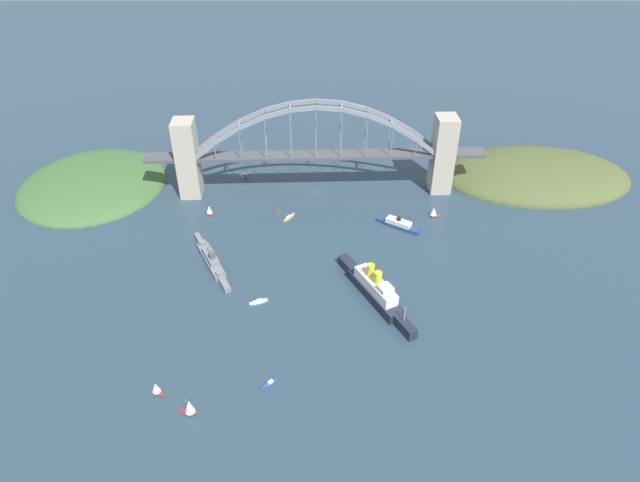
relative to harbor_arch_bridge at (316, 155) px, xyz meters
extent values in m
plane|color=#283D4C|center=(0.00, 0.00, -32.49)|extent=(1400.00, 1400.00, 0.00)
cube|color=#ADA38E|center=(-98.02, 0.00, -1.65)|extent=(15.93, 19.17, 61.68)
cube|color=#ADA38E|center=(98.02, 0.00, -1.65)|extent=(15.93, 19.17, 61.68)
cube|color=#47474C|center=(0.00, 0.00, -0.59)|extent=(180.11, 14.64, 2.40)
cube|color=#47474C|center=(-117.99, 0.00, -0.59)|extent=(24.00, 14.64, 2.40)
cube|color=#47474C|center=(117.99, 0.00, -0.59)|extent=(24.00, 14.64, 2.40)
cube|color=gray|center=(-84.64, -6.59, 6.75)|extent=(20.78, 1.80, 17.21)
cube|color=gray|center=(-65.83, -6.59, 19.80)|extent=(20.47, 1.80, 14.16)
cube|color=gray|center=(-47.02, -6.59, 29.59)|extent=(20.08, 1.80, 11.09)
cube|color=gray|center=(-28.21, -6.59, 36.12)|extent=(19.61, 1.80, 7.99)
cube|color=gray|center=(-9.40, -6.59, 39.38)|extent=(19.08, 1.80, 4.82)
cube|color=gray|center=(9.40, -6.59, 39.38)|extent=(19.08, 1.80, 4.82)
cube|color=gray|center=(28.21, -6.59, 36.12)|extent=(19.61, 1.80, 7.99)
cube|color=gray|center=(47.02, -6.59, 29.59)|extent=(20.08, 1.80, 11.09)
cube|color=gray|center=(65.83, -6.59, 19.80)|extent=(20.47, 1.80, 14.16)
cube|color=gray|center=(84.64, -6.59, 6.75)|extent=(20.78, 1.80, 17.21)
cube|color=gray|center=(-84.64, 6.59, 6.75)|extent=(20.78, 1.80, 17.21)
cube|color=gray|center=(-65.83, 6.59, 19.80)|extent=(20.47, 1.80, 14.16)
cube|color=gray|center=(-47.02, 6.59, 29.59)|extent=(20.08, 1.80, 11.09)
cube|color=gray|center=(-28.21, 6.59, 36.12)|extent=(19.61, 1.80, 7.99)
cube|color=gray|center=(-9.40, 6.59, 39.38)|extent=(19.08, 1.80, 4.82)
cube|color=gray|center=(9.40, 6.59, 39.38)|extent=(19.08, 1.80, 4.82)
cube|color=gray|center=(28.21, 6.59, 36.12)|extent=(19.61, 1.80, 7.99)
cube|color=gray|center=(47.02, 6.59, 29.59)|extent=(20.08, 1.80, 11.09)
cube|color=gray|center=(65.83, 6.59, 19.80)|extent=(20.47, 1.80, 14.16)
cube|color=gray|center=(84.64, 6.59, 6.75)|extent=(20.78, 1.80, 17.21)
cube|color=gray|center=(-94.04, 0.00, -0.59)|extent=(1.40, 13.18, 1.40)
cube|color=gray|center=(-56.42, 0.00, 25.51)|extent=(1.40, 13.18, 1.40)
cube|color=gray|center=(-18.81, 0.00, 38.57)|extent=(1.40, 13.18, 1.40)
cube|color=gray|center=(18.81, 0.00, 38.57)|extent=(1.40, 13.18, 1.40)
cube|color=gray|center=(56.42, 0.00, 25.51)|extent=(1.40, 13.18, 1.40)
cube|color=gray|center=(94.04, 0.00, -0.59)|extent=(1.40, 13.18, 1.40)
cylinder|color=gray|center=(-75.23, -6.59, 7.35)|extent=(0.56, 0.56, 13.49)
cylinder|color=gray|center=(-75.23, 6.59, 7.35)|extent=(0.56, 0.56, 13.49)
cylinder|color=gray|center=(-56.42, -6.59, 13.06)|extent=(0.56, 0.56, 24.91)
cylinder|color=gray|center=(-56.42, 6.59, 13.06)|extent=(0.56, 0.56, 24.91)
cylinder|color=gray|center=(-37.62, -6.59, 17.14)|extent=(0.56, 0.56, 33.07)
cylinder|color=gray|center=(-37.62, 6.59, 17.14)|extent=(0.56, 0.56, 33.07)
cylinder|color=gray|center=(-18.81, -6.59, 19.59)|extent=(0.56, 0.56, 37.96)
cylinder|color=gray|center=(-18.81, 6.59, 19.59)|extent=(0.56, 0.56, 37.96)
cylinder|color=gray|center=(0.00, -6.59, 20.40)|extent=(0.56, 0.56, 39.59)
cylinder|color=gray|center=(0.00, 6.59, 20.40)|extent=(0.56, 0.56, 39.59)
cylinder|color=gray|center=(18.81, -6.59, 19.59)|extent=(0.56, 0.56, 37.96)
cylinder|color=gray|center=(18.81, 6.59, 19.59)|extent=(0.56, 0.56, 37.96)
cylinder|color=gray|center=(37.62, -6.59, 17.14)|extent=(0.56, 0.56, 33.07)
cylinder|color=gray|center=(37.62, 6.59, 17.14)|extent=(0.56, 0.56, 33.07)
cylinder|color=gray|center=(56.42, -6.59, 13.06)|extent=(0.56, 0.56, 24.91)
cylinder|color=gray|center=(56.42, 6.59, 13.06)|extent=(0.56, 0.56, 24.91)
cylinder|color=gray|center=(75.23, -6.59, 7.35)|extent=(0.56, 0.56, 13.49)
cylinder|color=gray|center=(75.23, 6.59, 7.35)|extent=(0.56, 0.56, 13.49)
ellipsoid|color=#4C562D|center=(-183.13, -16.44, -32.49)|extent=(154.59, 102.82, 30.54)
ellipsoid|color=#756B5B|center=(-217.91, -44.72, -32.49)|extent=(54.11, 30.84, 16.80)
ellipsoid|color=#3D6033|center=(180.69, -16.39, -32.49)|extent=(116.43, 127.40, 22.01)
ellipsoid|color=#756B5B|center=(154.49, -51.42, -32.49)|extent=(40.75, 38.22, 12.11)
cube|color=#1E2333|center=(-31.58, 130.79, -29.24)|extent=(30.08, 48.45, 6.51)
cube|color=#1E2333|center=(-45.37, 160.15, -29.24)|extent=(12.06, 17.11, 6.51)
cube|color=#1E2333|center=(-17.80, 101.43, -29.24)|extent=(13.10, 17.59, 6.51)
cube|color=white|center=(-31.58, 130.79, -22.57)|extent=(23.50, 36.78, 6.84)
cube|color=white|center=(-35.85, 139.87, -17.55)|extent=(10.46, 10.58, 3.20)
cylinder|color=yellow|center=(-32.36, 132.44, -15.19)|extent=(4.67, 4.67, 7.93)
cylinder|color=yellow|center=(-28.87, 125.01, -15.19)|extent=(4.67, 4.67, 7.93)
cylinder|color=tan|center=(-44.51, 158.31, -20.99)|extent=(0.50, 0.50, 10.00)
cube|color=slate|center=(72.33, 91.56, -30.73)|extent=(23.63, 40.35, 3.53)
cube|color=slate|center=(83.55, 66.72, -30.73)|extent=(8.67, 13.81, 3.53)
cube|color=slate|center=(61.12, 116.41, -30.73)|extent=(9.29, 14.08, 3.53)
cube|color=slate|center=(72.33, 91.56, -27.20)|extent=(13.86, 21.10, 3.53)
cylinder|color=slate|center=(80.04, 74.48, -27.86)|extent=(5.23, 5.23, 2.20)
cylinder|color=slate|center=(64.62, 108.65, -27.86)|extent=(5.23, 5.23, 2.20)
cylinder|color=slate|center=(72.33, 91.56, -20.43)|extent=(0.60, 0.60, 10.00)
cylinder|color=#4C4C51|center=(70.65, 95.29, -23.23)|extent=(4.11, 4.11, 4.40)
cube|color=navy|center=(-57.88, 52.84, -31.33)|extent=(20.85, 18.01, 2.32)
cube|color=navy|center=(-46.95, 44.95, -31.33)|extent=(8.59, 8.27, 2.32)
cube|color=navy|center=(-68.81, 60.72, -31.33)|extent=(9.21, 9.14, 2.32)
cube|color=beige|center=(-57.88, 52.84, -28.60)|extent=(18.82, 16.10, 3.14)
cylinder|color=black|center=(-57.88, 52.84, -25.83)|extent=(3.05, 3.05, 2.40)
cylinder|color=#B7B7B2|center=(56.63, -26.39, -32.04)|extent=(2.63, 5.64, 0.90)
cylinder|color=#B7B7B2|center=(60.04, -25.26, -32.04)|extent=(2.63, 5.64, 0.90)
cylinder|color=black|center=(56.63, -26.39, -30.94)|extent=(0.14, 0.14, 1.31)
cylinder|color=black|center=(60.04, -25.26, -30.94)|extent=(0.14, 0.14, 1.31)
ellipsoid|color=silver|center=(58.34, -25.83, -29.63)|extent=(3.29, 6.58, 1.31)
cylinder|color=black|center=(57.42, -23.05, -29.63)|extent=(1.43, 1.15, 1.24)
cube|color=silver|center=(58.08, -25.06, -29.08)|extent=(9.42, 4.56, 0.20)
cube|color=silver|center=(59.24, -28.54, -29.50)|extent=(3.72, 2.16, 0.12)
cube|color=black|center=(59.24, -28.54, -28.23)|extent=(0.46, 1.08, 1.50)
cube|color=#B2231E|center=(86.12, 199.88, -31.96)|extent=(5.08, 4.53, 1.07)
cube|color=#B2231E|center=(83.56, 201.80, -31.96)|extent=(1.84, 1.70, 1.07)
cube|color=#B2231E|center=(88.68, 197.96, -31.96)|extent=(1.95, 1.85, 1.07)
cylinder|color=tan|center=(85.80, 200.12, -27.99)|extent=(0.16, 0.16, 6.86)
cone|color=white|center=(86.92, 199.28, -28.33)|extent=(6.16, 6.16, 5.49)
cube|color=#234C8C|center=(30.44, 196.22, -31.96)|extent=(6.07, 5.36, 1.08)
cube|color=#234C8C|center=(33.64, 198.69, -31.96)|extent=(2.30, 2.14, 1.08)
cube|color=#234C8C|center=(27.24, 193.75, -31.96)|extent=(2.44, 2.32, 1.08)
cube|color=beige|center=(29.84, 195.76, -30.78)|extent=(3.42, 3.17, 1.28)
cube|color=silver|center=(39.29, 132.17, -31.96)|extent=(7.36, 4.93, 1.07)
cube|color=silver|center=(43.57, 133.67, -31.96)|extent=(2.66, 2.23, 1.07)
cube|color=silver|center=(35.01, 130.68, -31.96)|extent=(2.76, 2.52, 1.07)
cube|color=beige|center=(38.49, 131.89, -30.97)|extent=(3.96, 3.27, 0.91)
cube|color=#B2231E|center=(69.24, 212.00, -32.08)|extent=(6.00, 3.96, 0.83)
cube|color=#B2231E|center=(72.79, 211.05, -32.08)|extent=(2.08, 1.62, 0.83)
cube|color=#B2231E|center=(65.70, 212.96, -32.08)|extent=(2.14, 1.84, 0.83)
cylinder|color=tan|center=(69.68, 211.88, -26.83)|extent=(0.16, 0.16, 9.67)
cone|color=white|center=(68.13, 212.30, -27.31)|extent=(6.19, 6.19, 7.73)
cube|color=brown|center=(-86.89, 40.17, -32.02)|extent=(5.69, 3.11, 0.95)
cube|color=brown|center=(-90.49, 40.59, -32.02)|extent=(1.93, 1.32, 0.95)
cube|color=brown|center=(-83.29, 39.74, -32.02)|extent=(1.96, 1.55, 0.95)
cylinder|color=tan|center=(-87.34, 40.22, -27.54)|extent=(0.16, 0.16, 8.00)
cone|color=silver|center=(-85.76, 40.04, -27.94)|extent=(5.53, 5.53, 6.40)
cube|color=#B2231E|center=(79.96, 31.54, -32.05)|extent=(5.45, 4.87, 0.88)
cube|color=#B2231E|center=(77.24, 33.55, -32.05)|extent=(1.98, 1.84, 0.88)
cube|color=#B2231E|center=(82.68, 29.53, -32.05)|extent=(2.10, 2.01, 0.88)
cylinder|color=tan|center=(79.62, 31.79, -28.00)|extent=(0.16, 0.16, 7.22)
cone|color=white|center=(80.81, 30.91, -28.36)|extent=(6.50, 6.50, 5.77)
cube|color=gold|center=(21.30, 38.45, -31.97)|extent=(6.37, 7.63, 1.04)
cube|color=gold|center=(18.36, 34.28, -31.97)|extent=(2.55, 2.84, 1.04)
cube|color=gold|center=(24.23, 42.61, -31.97)|extent=(2.77, 3.00, 1.04)
cube|color=beige|center=(21.85, 39.23, -30.95)|extent=(3.78, 4.23, 1.01)
cone|color=red|center=(29.64, 32.79, -31.39)|extent=(2.20, 2.20, 2.20)
sphere|color=#F2E566|center=(29.64, 32.79, -29.99)|extent=(0.50, 0.50, 0.50)
camera|label=1|loc=(11.84, 391.39, 194.62)|focal=31.73mm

